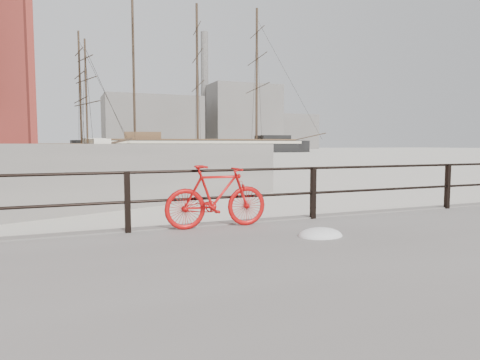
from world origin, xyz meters
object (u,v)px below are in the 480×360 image
object	(u,v)px
barque_black	(198,152)
schooner_mid	(38,155)
bicycle	(217,196)
schooner_left	(50,156)

from	to	relation	value
barque_black	schooner_mid	world-z (taller)	barque_black
schooner_mid	barque_black	bearing A→B (deg)	17.58
bicycle	barque_black	xyz separation A→B (m)	(25.64, 86.85, -0.89)
schooner_left	barque_black	bearing A→B (deg)	17.10
bicycle	schooner_left	distance (m)	67.07
bicycle	schooner_mid	world-z (taller)	schooner_mid
bicycle	schooner_left	xyz separation A→B (m)	(-4.59, 66.91, -0.89)
bicycle	schooner_left	size ratio (longest dim) A/B	0.07
bicycle	schooner_mid	xyz separation A→B (m)	(-6.60, 71.84, -0.89)
schooner_mid	bicycle	bearing A→B (deg)	-92.14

